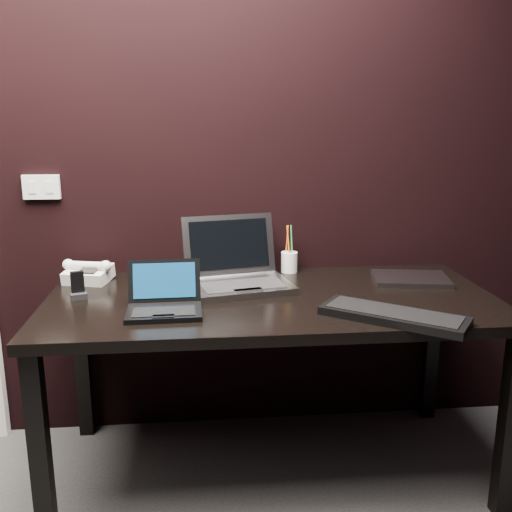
{
  "coord_description": "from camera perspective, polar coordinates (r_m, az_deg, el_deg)",
  "views": [
    {
      "loc": [
        0.04,
        -0.66,
        1.41
      ],
      "look_at": [
        0.24,
        1.35,
        0.91
      ],
      "focal_mm": 40.0,
      "sensor_mm": 36.0,
      "label": 1
    }
  ],
  "objects": [
    {
      "name": "wall_back",
      "position": [
        2.46,
        -6.61,
        11.24
      ],
      "size": [
        4.0,
        0.0,
        4.0
      ],
      "primitive_type": "plane",
      "rotation": [
        1.57,
        0.0,
        0.0
      ],
      "color": "black",
      "rests_on": "ground"
    },
    {
      "name": "wall_switch",
      "position": [
        2.55,
        -20.67,
        6.47
      ],
      "size": [
        0.15,
        0.02,
        0.1
      ],
      "color": "silver",
      "rests_on": "wall_back"
    },
    {
      "name": "desk",
      "position": [
        2.2,
        1.56,
        -5.96
      ],
      "size": [
        1.7,
        0.8,
        0.74
      ],
      "color": "black",
      "rests_on": "ground"
    },
    {
      "name": "netbook",
      "position": [
        2.02,
        -9.16,
        -4.63
      ],
      "size": [
        0.26,
        0.24,
        0.17
      ],
      "color": "black",
      "rests_on": "desk"
    },
    {
      "name": "silver_laptop",
      "position": [
        2.29,
        -1.87,
        -1.82
      ],
      "size": [
        0.45,
        0.42,
        0.27
      ],
      "color": "#96969C",
      "rests_on": "desk"
    },
    {
      "name": "ext_keyboard",
      "position": [
        1.98,
        13.59,
        -5.8
      ],
      "size": [
        0.49,
        0.42,
        0.03
      ],
      "color": "black",
      "rests_on": "desk"
    },
    {
      "name": "closed_laptop",
      "position": [
        2.45,
        15.2,
        -2.21
      ],
      "size": [
        0.34,
        0.27,
        0.02
      ],
      "color": "gray",
      "rests_on": "desk"
    },
    {
      "name": "desk_phone",
      "position": [
        2.45,
        -16.43,
        -1.63
      ],
      "size": [
        0.21,
        0.19,
        0.1
      ],
      "color": "silver",
      "rests_on": "desk"
    },
    {
      "name": "mobile_phone",
      "position": [
        2.25,
        -17.38,
        -3.08
      ],
      "size": [
        0.07,
        0.06,
        0.1
      ],
      "color": "black",
      "rests_on": "desk"
    },
    {
      "name": "pen_cup",
      "position": [
        2.5,
        3.34,
        -0.51
      ],
      "size": [
        0.08,
        0.08,
        0.21
      ],
      "color": "white",
      "rests_on": "desk"
    }
  ]
}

